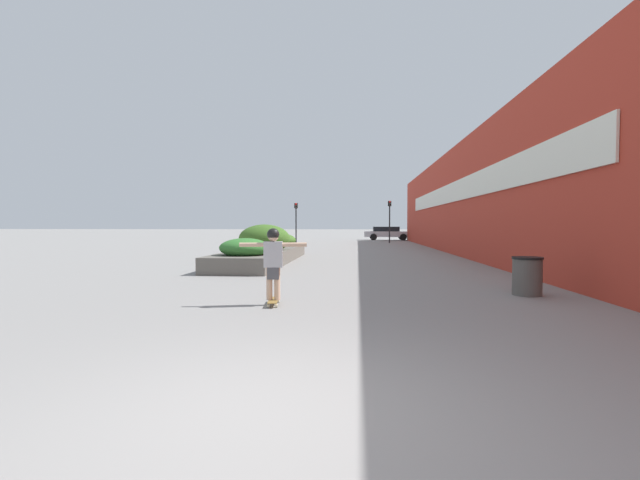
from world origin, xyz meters
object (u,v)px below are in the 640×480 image
car_leftmost (387,233)px  traffic_light_left (296,216)px  car_center_left (467,233)px  skateboard (273,301)px  traffic_light_right (390,214)px  trash_bin (527,276)px  skateboarder (273,257)px

car_leftmost → traffic_light_left: bearing=-48.4°
car_center_left → traffic_light_left: (-16.04, -6.18, 1.54)m
skateboard → car_center_left: size_ratio=0.19×
traffic_light_right → car_leftmost: bearing=87.5°
trash_bin → traffic_light_left: (-9.04, 27.00, 1.92)m
skateboarder → traffic_light_left: size_ratio=0.40×
skateboarder → traffic_light_right: 29.26m
skateboard → traffic_light_right: size_ratio=0.21×
trash_bin → car_center_left: 33.91m
traffic_light_left → traffic_light_right: traffic_light_right is taller
traffic_light_left → car_center_left: bearing=21.1°
car_leftmost → car_center_left: size_ratio=1.19×
car_center_left → skateboarder: bearing=160.5°
skateboard → traffic_light_right: 29.31m
car_leftmost → traffic_light_right: traffic_light_right is taller
skateboarder → traffic_light_left: bearing=90.5°
car_center_left → traffic_light_right: 10.07m
car_leftmost → traffic_light_left: 11.30m
car_center_left → trash_bin: bearing=168.1°
skateboarder → trash_bin: bearing=10.0°
skateboard → car_leftmost: 36.36m
traffic_light_left → trash_bin: bearing=-71.5°
car_leftmost → car_center_left: (7.67, -1.24, 0.06)m
skateboard → skateboarder: (-0.00, 0.00, 0.87)m
skateboard → car_leftmost: size_ratio=0.16×
trash_bin → traffic_light_right: size_ratio=0.23×
skateboard → traffic_light_left: bearing=90.5°
traffic_light_right → skateboard: bearing=-98.6°
trash_bin → traffic_light_left: bearing=108.5°
trash_bin → traffic_light_right: (-0.99, 27.26, 2.02)m
car_leftmost → traffic_light_right: (-0.31, -7.16, 1.71)m
trash_bin → traffic_light_left: traffic_light_left is taller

